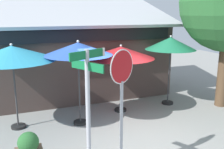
# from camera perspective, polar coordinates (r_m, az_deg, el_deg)

# --- Properties ---
(ground_plane) EXTENTS (28.00, 28.00, 0.10)m
(ground_plane) POSITION_cam_1_polar(r_m,az_deg,el_deg) (7.80, 4.07, -13.76)
(ground_plane) COLOR gray
(cafe_building) EXTENTS (7.90, 4.55, 4.43)m
(cafe_building) POSITION_cam_1_polar(r_m,az_deg,el_deg) (11.74, -7.99, 4.10)
(cafe_building) COLOR #473833
(cafe_building) RESTS_ON ground
(street_sign_post) EXTENTS (0.82, 0.76, 2.85)m
(street_sign_post) POSITION_cam_1_polar(r_m,az_deg,el_deg) (5.11, -5.29, -6.75)
(street_sign_post) COLOR #A8AAB2
(street_sign_post) RESTS_ON ground
(stop_sign) EXTENTS (0.65, 0.35, 2.79)m
(stop_sign) POSITION_cam_1_polar(r_m,az_deg,el_deg) (5.47, 2.15, -3.42)
(stop_sign) COLOR #A8AAB2
(stop_sign) RESTS_ON ground
(patio_umbrella_teal_left) EXTENTS (2.61, 2.61, 2.65)m
(patio_umbrella_teal_left) POSITION_cam_1_polar(r_m,az_deg,el_deg) (8.15, -21.19, 4.32)
(patio_umbrella_teal_left) COLOR black
(patio_umbrella_teal_left) RESTS_ON ground
(patio_umbrella_royal_blue_center) EXTENTS (2.12, 2.12, 2.71)m
(patio_umbrella_royal_blue_center) POSITION_cam_1_polar(r_m,az_deg,el_deg) (7.97, -7.46, 5.48)
(patio_umbrella_royal_blue_center) COLOR black
(patio_umbrella_royal_blue_center) RESTS_ON ground
(patio_umbrella_crimson_right) EXTENTS (2.36, 2.36, 2.44)m
(patio_umbrella_crimson_right) POSITION_cam_1_polar(r_m,az_deg,el_deg) (9.05, 1.97, 4.80)
(patio_umbrella_crimson_right) COLOR black
(patio_umbrella_crimson_right) RESTS_ON ground
(patio_umbrella_forest_green_far_right) EXTENTS (1.91, 1.91, 2.70)m
(patio_umbrella_forest_green_far_right) POSITION_cam_1_polar(r_m,az_deg,el_deg) (10.03, 12.76, 6.56)
(patio_umbrella_forest_green_far_right) COLOR black
(patio_umbrella_forest_green_far_right) RESTS_ON ground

